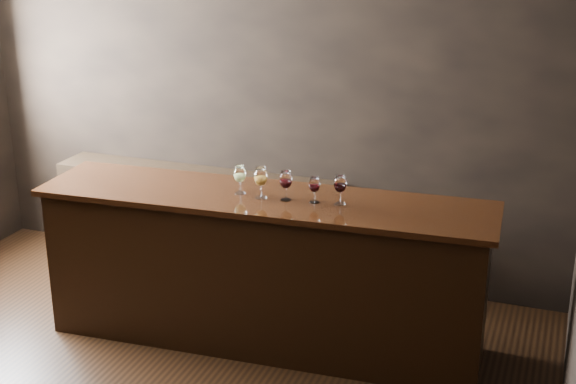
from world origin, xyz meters
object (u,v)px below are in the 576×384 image
(back_bar_shelf, at_px, (195,221))
(glass_amber, at_px, (261,177))
(glass_red_a, at_px, (286,180))
(glass_white, at_px, (240,175))
(bar_counter, at_px, (264,273))
(glass_red_c, at_px, (340,185))
(glass_red_b, at_px, (314,185))

(back_bar_shelf, distance_m, glass_amber, 1.62)
(back_bar_shelf, bearing_deg, glass_red_a, -39.37)
(glass_red_a, bearing_deg, glass_white, 177.25)
(bar_counter, relative_size, glass_red_a, 14.89)
(glass_amber, height_order, glass_red_c, glass_amber)
(glass_white, distance_m, glass_red_b, 0.53)
(bar_counter, bearing_deg, back_bar_shelf, 133.51)
(bar_counter, distance_m, glass_red_a, 0.72)
(glass_white, relative_size, glass_amber, 0.92)
(back_bar_shelf, relative_size, glass_red_c, 12.00)
(glass_amber, height_order, glass_red_a, glass_amber)
(bar_counter, height_order, glass_red_b, glass_red_b)
(back_bar_shelf, xyz_separation_m, glass_amber, (1.01, -0.98, 0.80))
(bar_counter, relative_size, glass_amber, 14.10)
(glass_white, xyz_separation_m, glass_red_b, (0.53, 0.00, -0.01))
(glass_amber, height_order, glass_red_b, glass_amber)
(bar_counter, distance_m, glass_red_c, 0.87)
(glass_red_c, bearing_deg, back_bar_shelf, 149.07)
(back_bar_shelf, xyz_separation_m, glass_red_c, (1.53, -0.92, 0.80))
(glass_red_b, bearing_deg, glass_red_c, 9.18)
(glass_amber, relative_size, glass_red_a, 1.06)
(bar_counter, distance_m, glass_white, 0.72)
(bar_counter, relative_size, glass_white, 15.30)
(glass_white, relative_size, glass_red_c, 0.99)
(glass_red_a, bearing_deg, glass_red_c, 7.40)
(bar_counter, height_order, glass_amber, glass_amber)
(back_bar_shelf, bearing_deg, glass_amber, -44.33)
(glass_white, distance_m, glass_amber, 0.17)
(glass_red_c, bearing_deg, glass_red_a, -172.60)
(glass_white, height_order, glass_red_b, glass_white)
(glass_red_c, bearing_deg, bar_counter, -176.96)
(bar_counter, bearing_deg, glass_white, 177.55)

